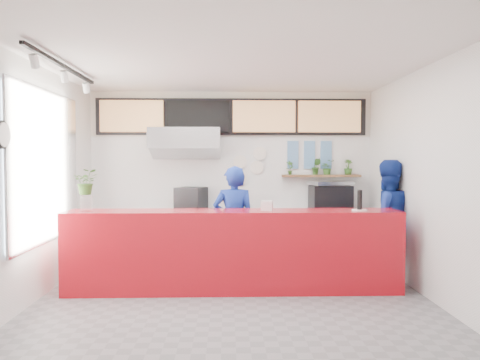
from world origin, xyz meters
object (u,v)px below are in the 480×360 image
(panini_oven, at_px, (191,199))
(espresso_machine, at_px, (330,198))
(staff_right, at_px, (387,219))
(staff_center, at_px, (234,224))
(service_counter, at_px, (233,251))
(pepper_mill, at_px, (360,200))

(panini_oven, bearing_deg, espresso_machine, 19.74)
(espresso_machine, distance_m, staff_right, 1.36)
(staff_center, bearing_deg, staff_right, -174.88)
(espresso_machine, xyz_separation_m, staff_right, (0.58, -1.21, -0.23))
(service_counter, relative_size, pepper_mill, 17.02)
(service_counter, bearing_deg, espresso_machine, 46.24)
(espresso_machine, height_order, staff_right, staff_right)
(panini_oven, xyz_separation_m, staff_center, (0.72, -1.28, -0.26))
(panini_oven, height_order, pepper_mill, pepper_mill)
(service_counter, height_order, espresso_machine, espresso_machine)
(service_counter, bearing_deg, staff_center, 88.04)
(espresso_machine, height_order, pepper_mill, pepper_mill)
(panini_oven, relative_size, espresso_machine, 0.67)
(panini_oven, relative_size, staff_right, 0.25)
(panini_oven, height_order, espresso_machine, espresso_machine)
(service_counter, height_order, staff_right, staff_right)
(espresso_machine, relative_size, staff_center, 0.40)
(panini_oven, bearing_deg, pepper_mill, -18.02)
(espresso_machine, relative_size, staff_right, 0.38)
(espresso_machine, bearing_deg, panini_oven, 177.02)
(service_counter, distance_m, pepper_mill, 1.84)
(panini_oven, distance_m, staff_center, 1.50)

